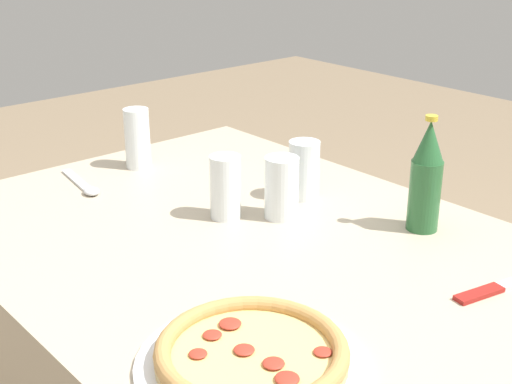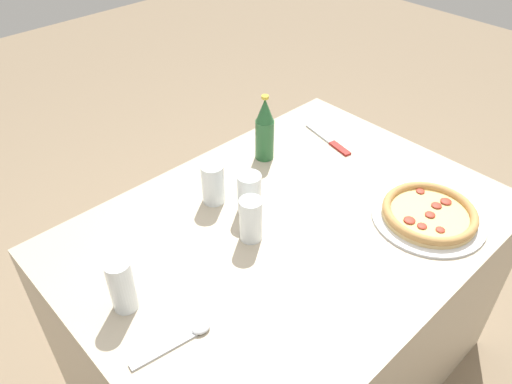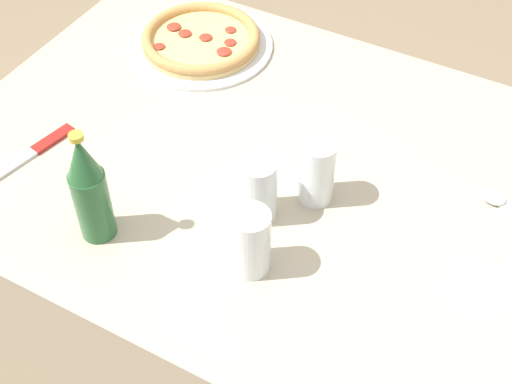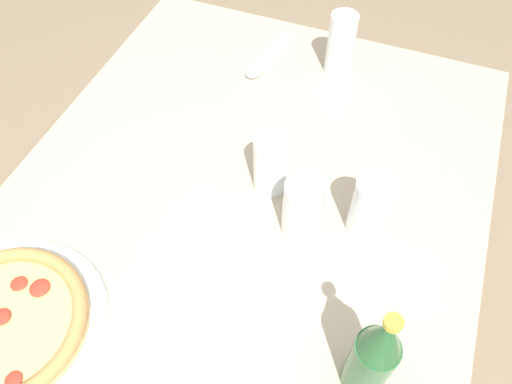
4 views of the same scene
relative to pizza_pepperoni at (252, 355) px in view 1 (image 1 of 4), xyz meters
The scene contains 8 objects.
pizza_pepperoni is the anchor object (origin of this frame).
glass_iced_tea 0.53m from the pizza_pepperoni, 47.29° to the right, with size 0.07×0.07×0.13m.
glass_cola 0.88m from the pizza_pepperoni, 22.02° to the right, with size 0.06×0.06×0.15m.
glass_water 0.64m from the pizza_pepperoni, 50.91° to the right, with size 0.07×0.07×0.13m.
glass_mango_juice 0.53m from the pizza_pepperoni, 34.69° to the right, with size 0.06×0.06×0.13m.
beer_bottle 0.58m from the pizza_pepperoni, 77.00° to the right, with size 0.06×0.06×0.23m.
knife 0.48m from the pizza_pepperoni, 103.14° to the right, with size 0.07×0.23×0.01m.
spoon 0.78m from the pizza_pepperoni, 11.46° to the right, with size 0.20×0.06×0.02m.
Camera 1 is at (-0.95, 0.80, 1.32)m, focal length 50.00 mm.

